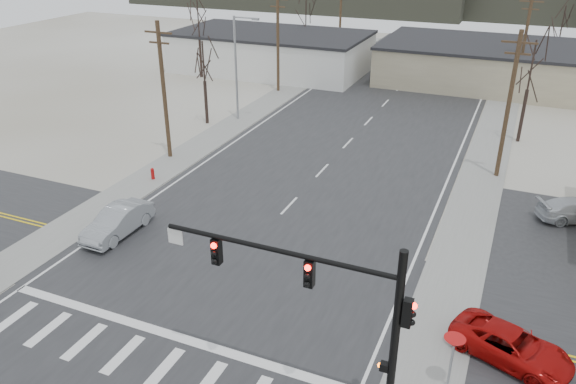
% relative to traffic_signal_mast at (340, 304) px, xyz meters
% --- Properties ---
extents(ground, '(140.00, 140.00, 0.00)m').
position_rel_traffic_signal_mast_xyz_m(ground, '(-7.89, 6.20, -4.67)').
color(ground, silver).
rests_on(ground, ground).
extents(main_road, '(18.00, 110.00, 0.05)m').
position_rel_traffic_signal_mast_xyz_m(main_road, '(-7.89, 21.20, -4.65)').
color(main_road, '#252527').
rests_on(main_road, ground).
extents(cross_road, '(90.00, 10.00, 0.04)m').
position_rel_traffic_signal_mast_xyz_m(cross_road, '(-7.89, 6.20, -4.65)').
color(cross_road, '#252527').
rests_on(cross_road, ground).
extents(sidewalk_left, '(3.00, 90.00, 0.06)m').
position_rel_traffic_signal_mast_xyz_m(sidewalk_left, '(-18.49, 26.20, -4.64)').
color(sidewalk_left, gray).
rests_on(sidewalk_left, ground).
extents(sidewalk_right, '(3.00, 90.00, 0.06)m').
position_rel_traffic_signal_mast_xyz_m(sidewalk_right, '(2.71, 26.20, -4.64)').
color(sidewalk_right, gray).
rests_on(sidewalk_right, ground).
extents(traffic_signal_mast, '(8.95, 0.43, 7.20)m').
position_rel_traffic_signal_mast_xyz_m(traffic_signal_mast, '(0.00, 0.00, 0.00)').
color(traffic_signal_mast, black).
rests_on(traffic_signal_mast, ground).
extents(fire_hydrant, '(0.24, 0.24, 0.87)m').
position_rel_traffic_signal_mast_xyz_m(fire_hydrant, '(-18.09, 14.20, -4.22)').
color(fire_hydrant, '#A50C0C').
rests_on(fire_hydrant, ground).
extents(yield_sign, '(0.80, 0.80, 2.35)m').
position_rel_traffic_signal_mast_xyz_m(yield_sign, '(3.61, 2.70, -2.61)').
color(yield_sign, gray).
rests_on(yield_sign, ground).
extents(building_left_far, '(22.30, 12.30, 4.50)m').
position_rel_traffic_signal_mast_xyz_m(building_left_far, '(-23.89, 46.20, -2.42)').
color(building_left_far, silver).
rests_on(building_left_far, ground).
extents(building_right_far, '(26.30, 14.30, 4.30)m').
position_rel_traffic_signal_mast_xyz_m(building_right_far, '(2.11, 50.20, -2.52)').
color(building_right_far, tan).
rests_on(building_right_far, ground).
extents(upole_left_b, '(2.20, 0.30, 10.00)m').
position_rel_traffic_signal_mast_xyz_m(upole_left_b, '(-19.39, 18.20, 0.55)').
color(upole_left_b, '#4D3523').
rests_on(upole_left_b, ground).
extents(upole_left_c, '(2.20, 0.30, 10.00)m').
position_rel_traffic_signal_mast_xyz_m(upole_left_c, '(-19.39, 38.20, 0.55)').
color(upole_left_c, '#4D3523').
rests_on(upole_left_c, ground).
extents(upole_left_d, '(2.20, 0.30, 10.00)m').
position_rel_traffic_signal_mast_xyz_m(upole_left_d, '(-19.39, 58.20, 0.55)').
color(upole_left_d, '#4D3523').
rests_on(upole_left_d, ground).
extents(upole_right_a, '(2.20, 0.30, 10.00)m').
position_rel_traffic_signal_mast_xyz_m(upole_right_a, '(3.61, 24.20, 0.55)').
color(upole_right_a, '#4D3523').
rests_on(upole_right_a, ground).
extents(upole_right_b, '(2.20, 0.30, 10.00)m').
position_rel_traffic_signal_mast_xyz_m(upole_right_b, '(3.61, 46.20, 0.55)').
color(upole_right_b, '#4D3523').
rests_on(upole_right_b, ground).
extents(streetlight_main, '(2.40, 0.25, 9.00)m').
position_rel_traffic_signal_mast_xyz_m(streetlight_main, '(-18.69, 28.20, 0.41)').
color(streetlight_main, gray).
rests_on(streetlight_main, ground).
extents(tree_left_near, '(3.30, 3.30, 7.35)m').
position_rel_traffic_signal_mast_xyz_m(tree_left_near, '(-20.89, 26.20, 0.55)').
color(tree_left_near, '#33241F').
rests_on(tree_left_near, ground).
extents(tree_right_mid, '(3.74, 3.74, 8.33)m').
position_rel_traffic_signal_mast_xyz_m(tree_right_mid, '(4.61, 32.20, 1.26)').
color(tree_right_mid, '#33241F').
rests_on(tree_right_mid, ground).
extents(tree_left_far, '(3.96, 3.96, 8.82)m').
position_rel_traffic_signal_mast_xyz_m(tree_left_far, '(-21.89, 52.20, 1.61)').
color(tree_left_far, '#33241F').
rests_on(tree_left_far, ground).
extents(tree_right_far, '(3.52, 3.52, 7.84)m').
position_rel_traffic_signal_mast_xyz_m(tree_right_far, '(7.11, 58.20, 0.91)').
color(tree_right_far, '#33241F').
rests_on(tree_right_far, ground).
extents(tree_left_mid, '(3.96, 3.96, 8.82)m').
position_rel_traffic_signal_mast_xyz_m(tree_left_mid, '(-29.89, 40.20, 1.61)').
color(tree_left_mid, '#33241F').
rests_on(tree_left_mid, ground).
extents(sedan_crossing, '(1.73, 4.78, 1.56)m').
position_rel_traffic_signal_mast_xyz_m(sedan_crossing, '(-15.39, 7.18, -3.85)').
color(sedan_crossing, gray).
rests_on(sedan_crossing, main_road).
extents(car_far_a, '(3.09, 6.10, 1.70)m').
position_rel_traffic_signal_mast_xyz_m(car_far_a, '(-9.22, 52.19, -3.78)').
color(car_far_a, black).
rests_on(car_far_a, main_road).
extents(car_far_b, '(1.77, 3.93, 1.31)m').
position_rel_traffic_signal_mast_xyz_m(car_far_b, '(-10.91, 52.24, -3.97)').
color(car_far_b, black).
rests_on(car_far_b, main_road).
extents(car_parked_red, '(5.26, 3.75, 1.33)m').
position_rel_traffic_signal_mast_xyz_m(car_parked_red, '(5.66, 5.20, -3.97)').
color(car_parked_red, '#A00A08').
rests_on(car_parked_red, parking_lot).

